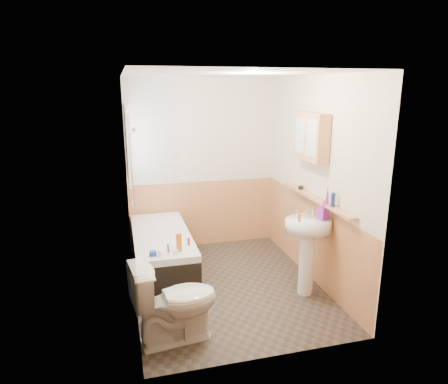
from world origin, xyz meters
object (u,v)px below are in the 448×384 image
(toilet, at_px, (175,302))
(sink, at_px, (307,241))
(bathtub, at_px, (162,253))
(pine_shelf, at_px, (317,199))
(medicine_cabinet, at_px, (311,137))

(toilet, relative_size, sink, 0.79)
(bathtub, distance_m, toilet, 1.44)
(toilet, bearing_deg, pine_shelf, -75.59)
(bathtub, height_order, toilet, toilet)
(medicine_cabinet, bearing_deg, bathtub, 162.59)
(pine_shelf, relative_size, medicine_cabinet, 2.54)
(sink, bearing_deg, pine_shelf, 40.73)
(toilet, xyz_separation_m, sink, (1.60, 0.50, 0.26))
(sink, xyz_separation_m, medicine_cabinet, (0.17, 0.38, 1.14))
(bathtub, distance_m, medicine_cabinet, 2.36)
(bathtub, relative_size, toilet, 2.06)
(sink, relative_size, pine_shelf, 0.66)
(toilet, xyz_separation_m, pine_shelf, (1.80, 0.72, 0.68))
(pine_shelf, bearing_deg, medicine_cabinet, 99.30)
(sink, height_order, pine_shelf, pine_shelf)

